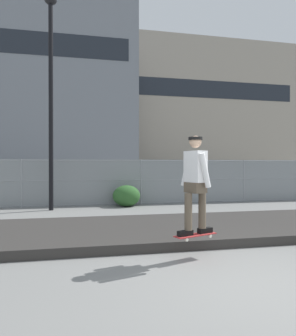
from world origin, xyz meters
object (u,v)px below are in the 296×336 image
at_px(street_lamp, 51,79).
at_px(parked_car_near, 59,181).
at_px(skater, 195,179).
at_px(parked_car_mid, 172,179).
at_px(skateboard, 195,235).
at_px(shrub_center, 126,196).

xyz_separation_m(street_lamp, parked_car_near, (-0.04, 4.71, -3.88)).
bearing_deg(parked_car_near, street_lamp, -89.57).
bearing_deg(skater, parked_car_mid, 75.50).
distance_m(street_lamp, parked_car_mid, 8.63).
height_order(street_lamp, parked_car_near, street_lamp).
relative_size(street_lamp, parked_car_near, 1.75).
distance_m(skateboard, parked_car_mid, 11.88).
distance_m(skater, parked_car_near, 11.73).
bearing_deg(street_lamp, shrub_center, 9.10).
xyz_separation_m(skater, street_lamp, (-2.98, 6.61, 3.34)).
relative_size(skater, street_lamp, 0.22).
height_order(skater, parked_car_mid, skater).
distance_m(parked_car_near, shrub_center, 5.13).
distance_m(street_lamp, parked_car_near, 6.11).
xyz_separation_m(skateboard, shrub_center, (-0.19, 7.06, 0.01)).
bearing_deg(skateboard, street_lamp, 114.26).
xyz_separation_m(skater, parked_car_near, (-3.01, 11.32, -0.55)).
bearing_deg(parked_car_mid, skateboard, -104.50).
height_order(skateboard, parked_car_mid, parked_car_mid).
bearing_deg(skateboard, parked_car_near, 104.91).
bearing_deg(parked_car_mid, shrub_center, -125.45).
bearing_deg(shrub_center, skater, -88.49).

